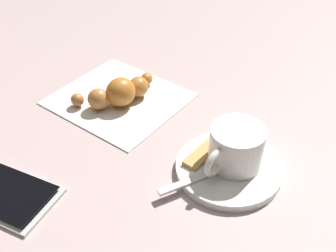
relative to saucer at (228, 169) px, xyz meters
The scene contains 8 objects.
ground_plane 0.12m from the saucer, 155.72° to the left, with size 1.80×1.80×0.00m, color #B39C9A.
saucer is the anchor object (origin of this frame).
espresso_cup 0.03m from the saucer, 63.25° to the left, with size 0.07×0.09×0.05m.
teaspoon 0.01m from the saucer, 87.51° to the right, with size 0.09×0.13×0.01m.
sugar_packet 0.04m from the saucer, behind, with size 0.06×0.02×0.01m, color tan.
napkin 0.22m from the saucer, 161.93° to the left, with size 0.18×0.17×0.00m, color silver.
croissant 0.21m from the saucer, 163.55° to the left, with size 0.10×0.12×0.04m.
cell_phone 0.28m from the saucer, 144.36° to the right, with size 0.14×0.08×0.01m.
Camera 1 is at (0.22, -0.41, 0.38)m, focal length 45.10 mm.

